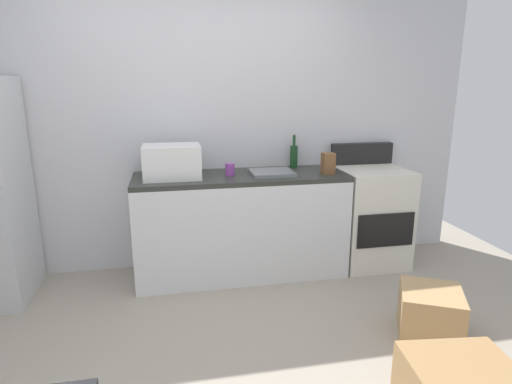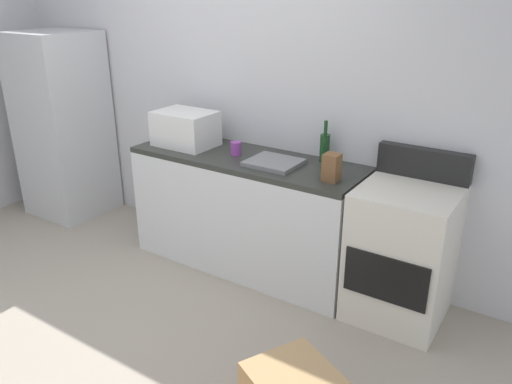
# 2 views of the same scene
# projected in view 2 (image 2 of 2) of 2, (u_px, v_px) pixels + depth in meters

# --- Properties ---
(ground_plane) EXTENTS (6.00, 6.00, 0.00)m
(ground_plane) POSITION_uv_depth(u_px,v_px,m) (106.00, 328.00, 3.28)
(ground_plane) COLOR #9E9384
(wall_back) EXTENTS (5.00, 0.10, 2.60)m
(wall_back) POSITION_uv_depth(u_px,v_px,m) (239.00, 91.00, 4.00)
(wall_back) COLOR silver
(wall_back) RESTS_ON ground_plane
(kitchen_counter) EXTENTS (1.80, 0.60, 0.90)m
(kitchen_counter) POSITION_uv_depth(u_px,v_px,m) (247.00, 212.00, 3.90)
(kitchen_counter) COLOR silver
(kitchen_counter) RESTS_ON ground_plane
(refrigerator) EXTENTS (0.68, 0.66, 1.71)m
(refrigerator) POSITION_uv_depth(u_px,v_px,m) (63.00, 126.00, 4.74)
(refrigerator) COLOR silver
(refrigerator) RESTS_ON ground_plane
(stove_oven) EXTENTS (0.60, 0.61, 1.10)m
(stove_oven) POSITION_uv_depth(u_px,v_px,m) (402.00, 252.00, 3.28)
(stove_oven) COLOR silver
(stove_oven) RESTS_ON ground_plane
(microwave) EXTENTS (0.46, 0.34, 0.27)m
(microwave) POSITION_uv_depth(u_px,v_px,m) (186.00, 129.00, 3.95)
(microwave) COLOR white
(microwave) RESTS_ON kitchen_counter
(sink_basin) EXTENTS (0.36, 0.32, 0.03)m
(sink_basin) POSITION_uv_depth(u_px,v_px,m) (274.00, 163.00, 3.55)
(sink_basin) COLOR slate
(sink_basin) RESTS_ON kitchen_counter
(wine_bottle) EXTENTS (0.07, 0.07, 0.30)m
(wine_bottle) POSITION_uv_depth(u_px,v_px,m) (325.00, 147.00, 3.58)
(wine_bottle) COLOR #193F1E
(wine_bottle) RESTS_ON kitchen_counter
(coffee_mug) EXTENTS (0.08, 0.08, 0.10)m
(coffee_mug) POSITION_uv_depth(u_px,v_px,m) (236.00, 148.00, 3.75)
(coffee_mug) COLOR purple
(coffee_mug) RESTS_ON kitchen_counter
(knife_block) EXTENTS (0.10, 0.10, 0.18)m
(knife_block) POSITION_uv_depth(u_px,v_px,m) (332.00, 167.00, 3.23)
(knife_block) COLOR brown
(knife_block) RESTS_ON kitchen_counter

